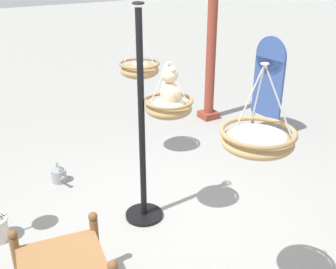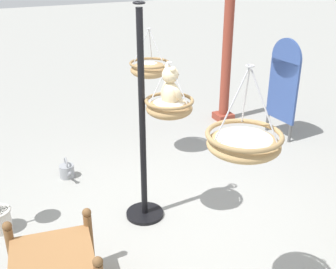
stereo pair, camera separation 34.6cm
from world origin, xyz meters
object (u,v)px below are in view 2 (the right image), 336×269
(hanging_basket_with_teddy, at_px, (169,107))
(hanging_basket_right_low, at_px, (244,142))
(display_pole_central, at_px, (143,158))
(watering_can, at_px, (67,171))
(hanging_basket_left_high, at_px, (150,69))
(teddy_bear, at_px, (171,89))
(greenhouse_pillar_left, at_px, (227,50))
(display_sign_board, at_px, (284,80))

(hanging_basket_with_teddy, relative_size, hanging_basket_right_low, 0.87)
(display_pole_central, distance_m, watering_can, 1.58)
(hanging_basket_left_high, bearing_deg, teddy_bear, -14.78)
(greenhouse_pillar_left, bearing_deg, hanging_basket_with_teddy, -43.49)
(hanging_basket_right_low, bearing_deg, hanging_basket_with_teddy, 176.29)
(hanging_basket_with_teddy, bearing_deg, display_sign_board, 116.28)
(teddy_bear, xyz_separation_m, hanging_basket_left_high, (-1.56, 0.41, -0.22))
(display_sign_board, bearing_deg, watering_can, -92.08)
(display_pole_central, bearing_deg, teddy_bear, 61.14)
(hanging_basket_with_teddy, distance_m, hanging_basket_right_low, 1.49)
(hanging_basket_with_teddy, distance_m, hanging_basket_left_high, 1.61)
(hanging_basket_with_teddy, height_order, hanging_basket_right_low, hanging_basket_right_low)
(hanging_basket_with_teddy, xyz_separation_m, greenhouse_pillar_left, (-2.32, 2.20, -0.10))
(greenhouse_pillar_left, bearing_deg, hanging_basket_right_low, -31.24)
(greenhouse_pillar_left, distance_m, watering_can, 3.43)
(watering_can, bearing_deg, greenhouse_pillar_left, 106.10)
(hanging_basket_with_teddy, bearing_deg, greenhouse_pillar_left, 136.51)
(hanging_basket_with_teddy, bearing_deg, hanging_basket_left_high, 164.46)
(greenhouse_pillar_left, distance_m, display_sign_board, 1.16)
(display_pole_central, height_order, hanging_basket_with_teddy, display_pole_central)
(display_sign_board, height_order, watering_can, display_sign_board)
(display_pole_central, height_order, hanging_basket_left_high, display_pole_central)
(teddy_bear, bearing_deg, hanging_basket_left_high, 165.22)
(display_sign_board, bearing_deg, hanging_basket_left_high, -96.46)
(teddy_bear, bearing_deg, greenhouse_pillar_left, 136.80)
(hanging_basket_right_low, height_order, watering_can, hanging_basket_right_low)
(hanging_basket_right_low, distance_m, display_sign_board, 3.95)
(hanging_basket_right_low, bearing_deg, greenhouse_pillar_left, 148.76)
(hanging_basket_right_low, relative_size, watering_can, 1.94)
(hanging_basket_with_teddy, xyz_separation_m, watering_can, (-1.43, -0.88, -1.29))
(display_pole_central, distance_m, hanging_basket_left_high, 1.67)
(hanging_basket_with_teddy, relative_size, display_sign_board, 0.36)
(greenhouse_pillar_left, bearing_deg, teddy_bear, -43.20)
(hanging_basket_left_high, bearing_deg, hanging_basket_with_teddy, -15.54)
(hanging_basket_left_high, xyz_separation_m, display_sign_board, (0.25, 2.21, -0.39))
(greenhouse_pillar_left, height_order, display_sign_board, greenhouse_pillar_left)
(display_pole_central, xyz_separation_m, greenhouse_pillar_left, (-2.17, 2.45, 0.53))
(teddy_bear, distance_m, watering_can, 2.25)
(watering_can, bearing_deg, teddy_bear, 32.27)
(display_sign_board, bearing_deg, greenhouse_pillar_left, -156.72)
(display_pole_central, relative_size, hanging_basket_left_high, 3.57)
(display_sign_board, xyz_separation_m, watering_can, (-0.13, -3.53, -0.87))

